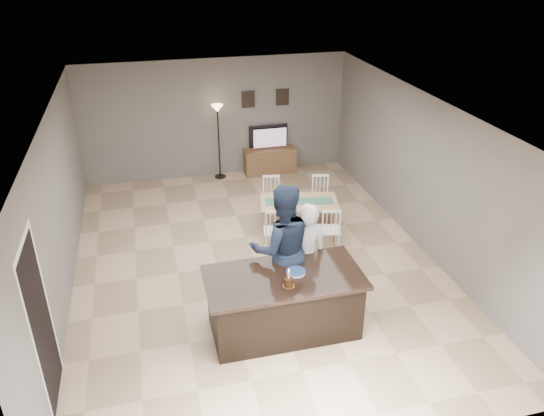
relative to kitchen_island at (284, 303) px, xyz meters
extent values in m
plane|color=tan|center=(0.00, 1.80, -0.45)|extent=(8.00, 8.00, 0.00)
plane|color=slate|center=(0.00, 5.80, 0.90)|extent=(6.00, 0.00, 6.00)
plane|color=slate|center=(0.00, -2.20, 0.90)|extent=(6.00, 0.00, 6.00)
plane|color=slate|center=(-3.00, 1.80, 0.90)|extent=(0.00, 8.00, 8.00)
plane|color=slate|center=(3.00, 1.80, 0.90)|extent=(0.00, 8.00, 8.00)
plane|color=white|center=(0.00, 1.80, 2.25)|extent=(8.00, 8.00, 0.00)
cube|color=black|center=(0.00, 0.00, -0.03)|extent=(2.00, 1.00, 0.85)
cube|color=black|center=(0.00, 0.00, 0.42)|extent=(2.15, 1.10, 0.05)
cube|color=brown|center=(1.20, 5.57, -0.15)|extent=(1.20, 0.40, 0.60)
imported|color=black|center=(1.20, 5.64, 0.41)|extent=(0.91, 0.12, 0.53)
plane|color=#D55317|center=(1.20, 5.56, 0.42)|extent=(0.78, 0.00, 0.78)
cube|color=black|center=(0.75, 5.78, 1.30)|extent=(0.30, 0.02, 0.38)
cube|color=black|center=(1.55, 5.78, 1.30)|extent=(0.30, 0.02, 0.38)
plane|color=black|center=(-2.99, -0.50, 0.60)|extent=(0.00, 2.10, 2.10)
plane|color=white|center=(-2.99, -0.50, 1.69)|extent=(0.00, 1.02, 1.02)
imported|color=silver|center=(0.49, 0.55, 0.38)|extent=(0.63, 0.44, 1.67)
imported|color=#192338|center=(0.12, 0.55, 0.54)|extent=(1.00, 0.80, 1.99)
cylinder|color=gold|center=(0.00, -0.24, 0.45)|extent=(0.16, 0.16, 0.00)
cylinder|color=#3B1E10|center=(0.00, -0.24, 0.50)|extent=(0.12, 0.12, 0.11)
cylinder|color=white|center=(0.00, -0.24, 0.62)|extent=(0.02, 0.02, 0.12)
sphere|color=#FFBF4C|center=(0.00, -0.24, 0.69)|extent=(0.02, 0.02, 0.02)
cylinder|color=white|center=(0.17, 0.02, 0.45)|extent=(0.26, 0.26, 0.01)
cylinder|color=white|center=(0.17, 0.02, 0.46)|extent=(0.26, 0.26, 0.01)
cylinder|color=white|center=(0.17, 0.02, 0.48)|extent=(0.26, 0.26, 0.01)
cylinder|color=#2C4687|center=(0.17, 0.02, 0.49)|extent=(0.27, 0.27, 0.00)
cube|color=tan|center=(1.01, 2.60, 0.19)|extent=(1.55, 1.07, 0.04)
cylinder|color=tan|center=(0.32, 2.41, -0.14)|extent=(0.05, 0.05, 0.63)
cylinder|color=tan|center=(1.70, 2.79, -0.14)|extent=(0.05, 0.05, 0.63)
cube|color=#3A6A51|center=(1.01, 2.60, 0.21)|extent=(1.27, 0.56, 0.01)
cube|color=silver|center=(0.41, 2.10, -0.06)|extent=(0.44, 0.42, 0.04)
cylinder|color=silver|center=(0.23, 1.99, -0.26)|extent=(0.03, 0.03, 0.38)
cylinder|color=silver|center=(0.59, 2.21, -0.26)|extent=(0.03, 0.03, 0.38)
cube|color=silver|center=(0.38, 1.94, 0.38)|extent=(0.33, 0.09, 0.04)
cube|color=silver|center=(1.36, 1.90, -0.06)|extent=(0.44, 0.42, 0.04)
cylinder|color=silver|center=(1.19, 1.79, -0.26)|extent=(0.03, 0.03, 0.38)
cylinder|color=silver|center=(1.54, 2.01, -0.26)|extent=(0.03, 0.03, 0.38)
cube|color=silver|center=(1.33, 1.74, 0.38)|extent=(0.33, 0.09, 0.04)
cube|color=silver|center=(0.66, 3.31, -0.06)|extent=(0.44, 0.42, 0.04)
cylinder|color=silver|center=(0.84, 3.41, -0.26)|extent=(0.03, 0.03, 0.38)
cylinder|color=silver|center=(0.49, 3.20, -0.26)|extent=(0.03, 0.03, 0.38)
cube|color=silver|center=(0.70, 3.46, 0.38)|extent=(0.33, 0.09, 0.04)
cube|color=silver|center=(1.61, 3.11, -0.06)|extent=(0.44, 0.42, 0.04)
cylinder|color=silver|center=(1.79, 3.22, -0.26)|extent=(0.03, 0.03, 0.38)
cylinder|color=silver|center=(1.44, 3.00, -0.26)|extent=(0.03, 0.03, 0.38)
cube|color=silver|center=(1.65, 3.26, 0.38)|extent=(0.33, 0.09, 0.04)
cylinder|color=black|center=(0.01, 5.59, -0.44)|extent=(0.26, 0.26, 0.03)
cylinder|color=black|center=(0.01, 5.59, 0.36)|extent=(0.03, 0.03, 1.59)
cone|color=#F2C685|center=(0.01, 5.59, 1.19)|extent=(0.26, 0.26, 0.17)
camera|label=1|loc=(-1.63, -5.75, 4.51)|focal=35.00mm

